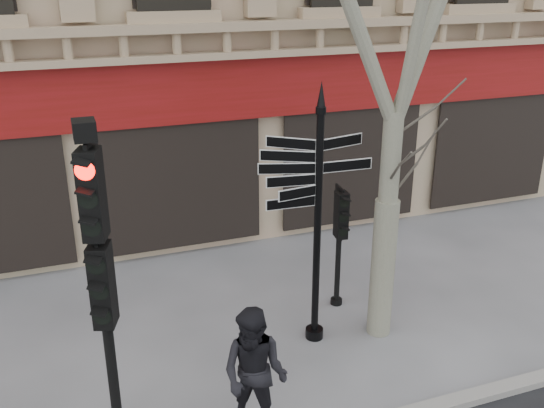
{
  "coord_description": "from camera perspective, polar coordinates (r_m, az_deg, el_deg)",
  "views": [
    {
      "loc": [
        -2.38,
        -7.16,
        5.93
      ],
      "look_at": [
        0.46,
        0.6,
        2.69
      ],
      "focal_mm": 40.0,
      "sensor_mm": 36.0,
      "label": 1
    }
  ],
  "objects": [
    {
      "name": "pedestrian_b",
      "position": [
        8.23,
        -1.62,
        -15.79
      ],
      "size": [
        1.18,
        1.16,
        1.91
      ],
      "primitive_type": "imported",
      "rotation": [
        0.0,
        0.0,
        -0.71
      ],
      "color": "black",
      "rests_on": "ground"
    },
    {
      "name": "ground",
      "position": [
        9.6,
        -1.42,
        -16.75
      ],
      "size": [
        80.0,
        80.0,
        0.0
      ],
      "primitive_type": "plane",
      "color": "#58585C",
      "rests_on": "ground"
    },
    {
      "name": "fingerpost",
      "position": [
        9.37,
        4.45,
        2.8
      ],
      "size": [
        2.2,
        2.2,
        4.39
      ],
      "rotation": [
        0.0,
        0.0,
        -0.22
      ],
      "color": "black",
      "rests_on": "ground"
    },
    {
      "name": "traffic_signal_secondary",
      "position": [
        10.93,
        6.37,
        -2.17
      ],
      "size": [
        0.41,
        0.31,
        2.26
      ],
      "rotation": [
        0.0,
        0.0,
        -0.11
      ],
      "color": "black",
      "rests_on": "ground"
    },
    {
      "name": "traffic_signal_main",
      "position": [
        7.58,
        -16.03,
        -4.27
      ],
      "size": [
        0.56,
        0.48,
        4.36
      ],
      "rotation": [
        0.0,
        0.0,
        -0.32
      ],
      "color": "black",
      "rests_on": "ground"
    }
  ]
}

